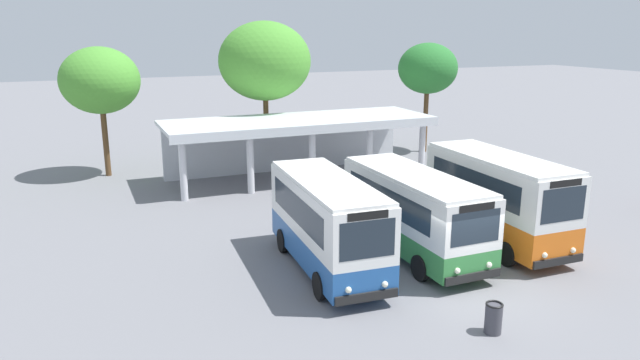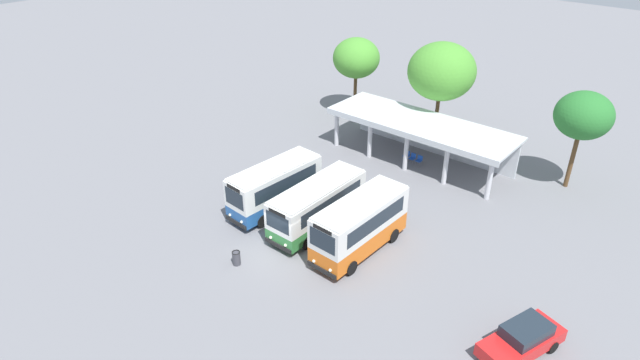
# 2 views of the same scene
# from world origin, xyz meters

# --- Properties ---
(ground_plane) EXTENTS (180.00, 180.00, 0.00)m
(ground_plane) POSITION_xyz_m (0.00, 0.00, 0.00)
(ground_plane) COLOR slate
(city_bus_nearest_orange) EXTENTS (2.58, 7.09, 3.29)m
(city_bus_nearest_orange) POSITION_xyz_m (-3.57, 3.75, 1.82)
(city_bus_nearest_orange) COLOR black
(city_bus_nearest_orange) RESTS_ON ground
(city_bus_second_in_row) EXTENTS (2.37, 7.48, 3.10)m
(city_bus_second_in_row) POSITION_xyz_m (0.03, 3.95, 1.72)
(city_bus_second_in_row) COLOR black
(city_bus_second_in_row) RESTS_ON ground
(city_bus_middle_cream) EXTENTS (2.49, 7.01, 3.53)m
(city_bus_middle_cream) POSITION_xyz_m (3.63, 3.63, 1.93)
(city_bus_middle_cream) COLOR black
(city_bus_middle_cream) RESTS_ON ground
(parked_car_flank) EXTENTS (3.06, 4.73, 1.62)m
(parked_car_flank) POSITION_xyz_m (14.38, 2.10, 0.83)
(parked_car_flank) COLOR black
(parked_car_flank) RESTS_ON ground
(terminal_canopy) EXTENTS (14.96, 5.00, 3.40)m
(terminal_canopy) POSITION_xyz_m (0.18, 16.85, 2.58)
(terminal_canopy) COLOR silver
(terminal_canopy) RESTS_ON ground
(waiting_chair_end_by_column) EXTENTS (0.45, 0.45, 0.86)m
(waiting_chair_end_by_column) POSITION_xyz_m (-0.51, 15.70, 0.52)
(waiting_chair_end_by_column) COLOR slate
(waiting_chair_end_by_column) RESTS_ON ground
(waiting_chair_second_from_end) EXTENTS (0.45, 0.45, 0.86)m
(waiting_chair_second_from_end) POSITION_xyz_m (0.10, 15.61, 0.52)
(waiting_chair_second_from_end) COLOR slate
(waiting_chair_second_from_end) RESTS_ON ground
(waiting_chair_middle_seat) EXTENTS (0.45, 0.45, 0.86)m
(waiting_chair_middle_seat) POSITION_xyz_m (0.71, 15.60, 0.52)
(waiting_chair_middle_seat) COLOR slate
(waiting_chair_middle_seat) RESTS_ON ground
(roadside_tree_behind_canopy) EXTENTS (5.50, 5.50, 8.69)m
(roadside_tree_behind_canopy) POSITION_xyz_m (-0.52, 20.11, 6.34)
(roadside_tree_behind_canopy) COLOR brown
(roadside_tree_behind_canopy) RESTS_ON ground
(roadside_tree_east_of_canopy) EXTENTS (3.94, 3.94, 7.33)m
(roadside_tree_east_of_canopy) POSITION_xyz_m (10.72, 19.81, 5.62)
(roadside_tree_east_of_canopy) COLOR brown
(roadside_tree_east_of_canopy) RESTS_ON ground
(roadside_tree_west_of_canopy) EXTENTS (4.35, 4.35, 7.30)m
(roadside_tree_west_of_canopy) POSITION_xyz_m (-9.79, 21.10, 5.43)
(roadside_tree_west_of_canopy) COLOR brown
(roadside_tree_west_of_canopy) RESTS_ON ground
(litter_bin_apron) EXTENTS (0.49, 0.49, 0.90)m
(litter_bin_apron) POSITION_xyz_m (-1.07, -2.14, 0.46)
(litter_bin_apron) COLOR #3F3F47
(litter_bin_apron) RESTS_ON ground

